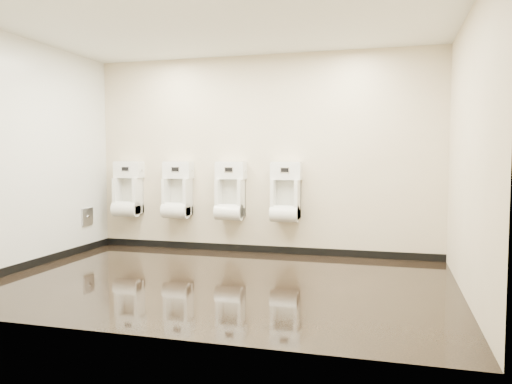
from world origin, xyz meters
The scene contains 14 objects.
ground centered at (0.00, 0.00, 0.00)m, with size 5.00×3.50×0.00m, color black.
ceiling centered at (0.00, 0.00, 2.80)m, with size 5.00×3.50×0.00m, color silver.
back_wall centered at (0.00, 1.75, 1.40)m, with size 5.00×0.02×2.80m, color beige.
front_wall centered at (0.00, -1.75, 1.40)m, with size 5.00×0.02×2.80m, color beige.
left_wall centered at (-2.50, 0.00, 1.40)m, with size 0.02×3.50×2.80m, color beige.
right_wall centered at (2.50, 0.00, 1.40)m, with size 0.02×3.50×2.80m, color beige.
tile_overlay_left centered at (-2.50, 0.00, 1.40)m, with size 0.01×3.50×2.80m, color white.
skirting_back centered at (0.00, 1.74, 0.05)m, with size 5.00×0.02×0.10m, color black.
skirting_left centered at (-2.49, 0.00, 0.05)m, with size 0.02×3.50×0.10m, color black.
access_panel centered at (-2.48, 1.20, 0.50)m, with size 0.04×0.25×0.25m.
urinal_0 centered at (-2.05, 1.61, 0.82)m, with size 0.43×0.33×0.81m.
urinal_1 centered at (-1.24, 1.61, 0.82)m, with size 0.43×0.33×0.81m.
urinal_2 centered at (-0.42, 1.61, 0.82)m, with size 0.43×0.33×0.81m.
urinal_3 centered at (0.38, 1.61, 0.82)m, with size 0.43×0.33×0.81m.
Camera 1 is at (1.80, -5.11, 1.37)m, focal length 35.00 mm.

